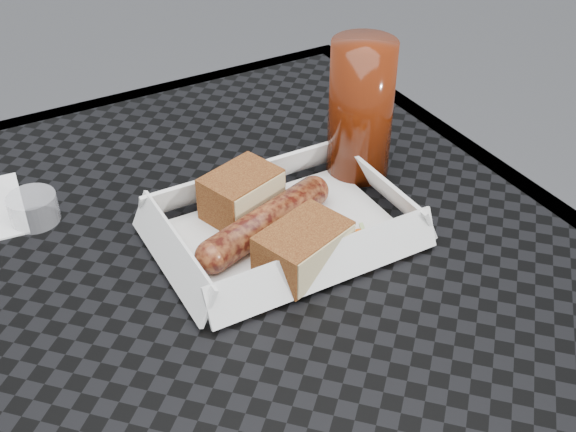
% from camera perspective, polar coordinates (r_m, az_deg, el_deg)
% --- Properties ---
extents(patio_table, '(0.80, 0.80, 0.74)m').
position_cam_1_polar(patio_table, '(0.73, -7.25, -9.49)').
color(patio_table, black).
rests_on(patio_table, ground).
extents(food_tray, '(0.22, 0.15, 0.00)m').
position_cam_1_polar(food_tray, '(0.73, -0.38, -1.36)').
color(food_tray, white).
rests_on(food_tray, patio_table).
extents(bratwurst, '(0.17, 0.08, 0.03)m').
position_cam_1_polar(bratwurst, '(0.71, -1.78, -0.48)').
color(bratwurst, brown).
rests_on(bratwurst, food_tray).
extents(bread_near, '(0.09, 0.07, 0.05)m').
position_cam_1_polar(bread_near, '(0.74, -3.70, 1.75)').
color(bread_near, brown).
rests_on(bread_near, food_tray).
extents(bread_far, '(0.10, 0.08, 0.04)m').
position_cam_1_polar(bread_far, '(0.67, 1.21, -2.55)').
color(bread_far, brown).
rests_on(bread_far, food_tray).
extents(veg_garnish, '(0.03, 0.03, 0.00)m').
position_cam_1_polar(veg_garnish, '(0.72, 6.60, -1.73)').
color(veg_garnish, '#E7580A').
rests_on(veg_garnish, food_tray).
extents(condiment_cup_empty, '(0.05, 0.05, 0.03)m').
position_cam_1_polar(condiment_cup_empty, '(0.78, -19.48, 0.56)').
color(condiment_cup_empty, silver).
rests_on(condiment_cup_empty, patio_table).
extents(drink_glass, '(0.07, 0.07, 0.16)m').
position_cam_1_polar(drink_glass, '(0.79, 5.77, 8.35)').
color(drink_glass, '#4C1706').
rests_on(drink_glass, patio_table).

